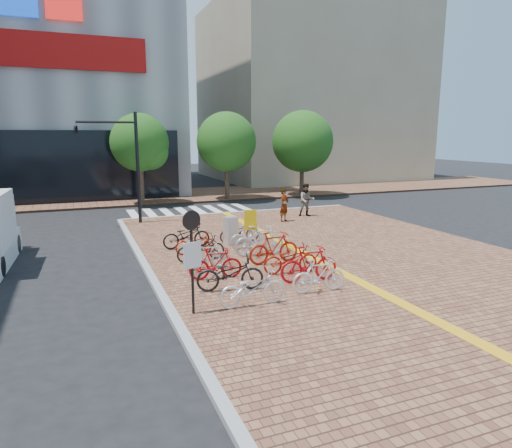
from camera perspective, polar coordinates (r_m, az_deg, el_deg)
name	(u,v)px	position (r m, az deg, el deg)	size (l,w,h in m)	color
ground	(276,276)	(15.61, 2.49, -6.46)	(120.00, 120.00, 0.00)	black
sidewalk	(457,314)	(13.34, 23.85, -10.21)	(14.00, 34.00, 0.15)	brown
tactile_strip	(427,316)	(12.65, 20.64, -10.74)	(0.40, 34.00, 0.01)	gold
kerb_west	(199,362)	(9.96, -7.20, -16.71)	(0.25, 34.00, 0.15)	gray
kerb_north	(240,213)	(27.53, -2.03, 1.43)	(14.00, 0.25, 0.15)	gray
far_sidewalk	(163,197)	(35.40, -11.57, 3.38)	(70.00, 8.00, 0.15)	brown
building_beige	(307,94)	(51.73, 6.43, 15.82)	(20.00, 18.00, 18.00)	gray
crosswalk	(191,211)	(28.73, -8.08, 1.59)	(7.50, 4.00, 0.01)	silver
street_trees	(241,143)	(32.97, -1.93, 10.06)	(16.20, 4.60, 6.35)	#38281E
bike_0	(252,288)	(12.40, -0.45, -8.01)	(0.66, 1.90, 1.00)	white
bike_1	(230,273)	(13.59, -3.25, -6.18)	(0.70, 2.00, 1.05)	black
bike_2	(216,263)	(14.67, -5.08, -4.94)	(0.48, 1.71, 1.03)	#AC0C10
bike_3	(206,256)	(15.73, -6.27, -4.00)	(0.45, 1.59, 0.95)	#B9B8BE
bike_4	(201,248)	(16.81, -6.91, -3.00)	(0.64, 1.84, 0.97)	black
bike_5	(196,243)	(17.85, -7.48, -2.34)	(0.58, 1.65, 0.87)	#A31B0B
bike_6	(186,236)	(18.80, -8.69, -1.43)	(0.68, 1.96, 1.03)	black
bike_7	(319,275)	(13.56, 7.87, -6.38)	(0.48, 1.69, 1.02)	white
bike_8	(309,264)	(14.44, 6.65, -4.96)	(0.54, 1.93, 1.16)	red
bike_9	(290,259)	(15.26, 4.33, -4.38)	(0.65, 1.88, 0.99)	#9D1A0B
bike_10	(274,248)	(16.36, 2.26, -2.96)	(0.55, 1.94, 1.17)	#B01F0C
bike_11	(259,241)	(17.38, 0.44, -2.11)	(0.55, 1.94, 1.17)	silver
bike_12	(249,237)	(18.48, -0.82, -1.60)	(0.46, 1.63, 0.98)	silver
bike_13	(240,232)	(19.57, -2.06, -0.95)	(0.62, 1.79, 0.94)	black
pedestrian_a	(284,205)	(24.28, 3.55, 2.36)	(0.63, 0.42, 1.74)	gray
pedestrian_b	(307,200)	(25.95, 6.34, 3.00)	(0.90, 0.70, 1.84)	#4F5564
utility_box	(231,230)	(19.24, -3.17, -0.82)	(0.54, 0.39, 1.17)	silver
yellow_sign	(250,224)	(17.24, -0.74, -0.01)	(0.48, 0.17, 1.78)	#B7B7BC
notice_sign	(192,249)	(11.61, -8.00, -3.18)	(0.49, 0.19, 2.72)	black
traffic_light_pole	(110,147)	(24.32, -17.79, 9.11)	(3.05, 1.18, 5.69)	black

